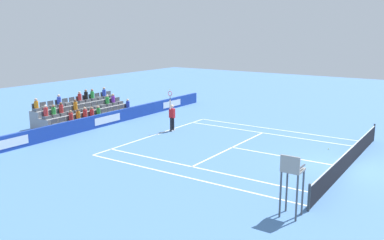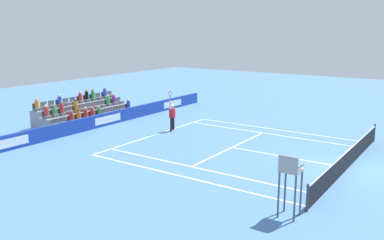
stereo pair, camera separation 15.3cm
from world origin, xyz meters
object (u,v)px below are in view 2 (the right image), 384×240
Objects in this scene: tennis_player at (172,116)px; loose_tennis_ball at (328,149)px; umpire_chair at (290,177)px; tennis_net at (349,158)px.

tennis_player is 41.97× the size of loose_tennis_ball.
umpire_chair is at bearing 8.05° from loose_tennis_ball.
tennis_net is 5.12× the size of umpire_chair.
tennis_player is (-1.24, -11.59, 0.50)m from tennis_net.
umpire_chair is at bearing 54.44° from tennis_player.
tennis_player reaches higher than umpire_chair.
umpire_chair is 9.62m from loose_tennis_ball.
tennis_player reaches higher than tennis_net.
tennis_net is at bearing 33.10° from loose_tennis_ball.
umpire_chair is (6.76, -0.40, 1.03)m from tennis_net.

